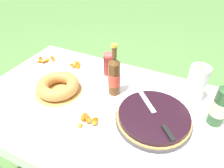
% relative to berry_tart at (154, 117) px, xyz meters
% --- Properties ---
extents(garden_table, '(1.56, 0.93, 0.75)m').
position_rel_berry_tart_xyz_m(garden_table, '(-0.30, -0.00, -0.11)').
color(garden_table, '#A87A47').
rests_on(garden_table, ground_plane).
extents(tablecloth, '(1.57, 0.94, 0.10)m').
position_rel_berry_tart_xyz_m(tablecloth, '(-0.30, -0.00, -0.04)').
color(tablecloth, white).
rests_on(tablecloth, garden_table).
extents(berry_tart, '(0.40, 0.40, 0.06)m').
position_rel_berry_tart_xyz_m(berry_tart, '(0.00, 0.00, 0.00)').
color(berry_tart, '#38383D').
rests_on(berry_tart, tablecloth).
extents(serving_knife, '(0.27, 0.29, 0.01)m').
position_rel_berry_tart_xyz_m(serving_knife, '(0.02, -0.02, 0.04)').
color(serving_knife, silver).
rests_on(serving_knife, berry_tart).
extents(bundt_cake, '(0.30, 0.30, 0.08)m').
position_rel_berry_tart_xyz_m(bundt_cake, '(-0.61, -0.01, 0.01)').
color(bundt_cake, tan).
rests_on(bundt_cake, tablecloth).
extents(cup_stack, '(0.07, 0.07, 0.16)m').
position_rel_berry_tart_xyz_m(cup_stack, '(-0.41, 0.30, 0.05)').
color(cup_stack, '#E04C47').
rests_on(cup_stack, tablecloth).
extents(cider_bottle_green, '(0.08, 0.08, 0.33)m').
position_rel_berry_tart_xyz_m(cider_bottle_green, '(0.29, 0.13, 0.10)').
color(cider_bottle_green, '#2D562D').
rests_on(cider_bottle_green, tablecloth).
extents(cider_bottle_amber, '(0.07, 0.07, 0.33)m').
position_rel_berry_tart_xyz_m(cider_bottle_amber, '(-0.29, 0.12, 0.10)').
color(cider_bottle_amber, brown).
rests_on(cider_bottle_amber, tablecloth).
extents(snack_plate_near, '(0.20, 0.20, 0.06)m').
position_rel_berry_tart_xyz_m(snack_plate_near, '(-0.31, -0.16, -0.01)').
color(snack_plate_near, white).
rests_on(snack_plate_near, tablecloth).
extents(snack_plate_left, '(0.19, 0.19, 0.05)m').
position_rel_berry_tart_xyz_m(snack_plate_left, '(-0.66, 0.27, -0.02)').
color(snack_plate_left, white).
rests_on(snack_plate_left, tablecloth).
extents(snack_plate_right, '(0.23, 0.23, 0.05)m').
position_rel_berry_tart_xyz_m(snack_plate_right, '(-0.92, 0.22, -0.02)').
color(snack_plate_right, white).
rests_on(snack_plate_right, tablecloth).
extents(paper_towel_roll, '(0.11, 0.11, 0.23)m').
position_rel_berry_tart_xyz_m(paper_towel_roll, '(0.16, 0.28, 0.08)').
color(paper_towel_roll, white).
rests_on(paper_towel_roll, tablecloth).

